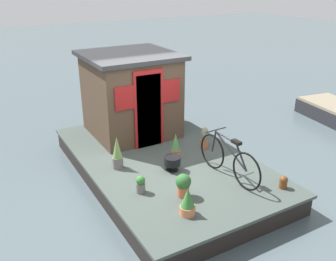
{
  "coord_description": "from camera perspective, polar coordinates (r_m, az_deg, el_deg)",
  "views": [
    {
      "loc": [
        -6.31,
        3.5,
        4.09
      ],
      "look_at": [
        -0.2,
        0.0,
        1.15
      ],
      "focal_mm": 39.4,
      "sensor_mm": 36.0,
      "label": 1
    }
  ],
  "objects": [
    {
      "name": "houseboat_deck",
      "position": [
        8.19,
        -0.7,
        -5.52
      ],
      "size": [
        5.46,
        3.32,
        0.45
      ],
      "color": "#424C47",
      "rests_on": "ground_plane"
    },
    {
      "name": "ground_plane",
      "position": [
        8.3,
        -0.69,
        -6.9
      ],
      "size": [
        60.0,
        60.0,
        0.0
      ],
      "primitive_type": "plane",
      "color": "#4C5B60"
    },
    {
      "name": "potted_plant_ivy",
      "position": [
        6.15,
        3.06,
        -11.02
      ],
      "size": [
        0.26,
        0.26,
        0.49
      ],
      "color": "#C6754C",
      "rests_on": "houseboat_deck"
    },
    {
      "name": "potted_plant_sage",
      "position": [
        6.6,
        2.39,
        -8.33
      ],
      "size": [
        0.28,
        0.28,
        0.44
      ],
      "color": "#B2603D",
      "rests_on": "houseboat_deck"
    },
    {
      "name": "potted_plant_lavender",
      "position": [
        7.88,
        1.17,
        -2.56
      ],
      "size": [
        0.2,
        0.2,
        0.6
      ],
      "color": "#B2603D",
      "rests_on": "houseboat_deck"
    },
    {
      "name": "mooring_bollard",
      "position": [
        7.22,
        17.43,
        -7.58
      ],
      "size": [
        0.15,
        0.15,
        0.25
      ],
      "color": "brown",
      "rests_on": "houseboat_deck"
    },
    {
      "name": "potted_plant_geranium",
      "position": [
        8.44,
        5.67,
        -1.17
      ],
      "size": [
        0.18,
        0.18,
        0.51
      ],
      "color": "#B2603D",
      "rests_on": "houseboat_deck"
    },
    {
      "name": "potted_plant_rosemary",
      "position": [
        7.56,
        -7.85,
        -3.52
      ],
      "size": [
        0.22,
        0.22,
        0.69
      ],
      "color": "slate",
      "rests_on": "houseboat_deck"
    },
    {
      "name": "bicycle",
      "position": [
        7.2,
        9.35,
        -4.39
      ],
      "size": [
        1.73,
        0.5,
        0.88
      ],
      "color": "black",
      "rests_on": "houseboat_deck"
    },
    {
      "name": "houseboat_cabin",
      "position": [
        9.06,
        -5.76,
        5.65
      ],
      "size": [
        2.09,
        2.12,
        2.0
      ],
      "color": "#4C3828",
      "rests_on": "houseboat_deck"
    },
    {
      "name": "potted_plant_fern",
      "position": [
        6.77,
        -4.27,
        -8.28
      ],
      "size": [
        0.17,
        0.17,
        0.33
      ],
      "color": "slate",
      "rests_on": "houseboat_deck"
    },
    {
      "name": "charcoal_grill",
      "position": [
        7.46,
        0.66,
        -4.79
      ],
      "size": [
        0.34,
        0.34,
        0.3
      ],
      "color": "black",
      "rests_on": "houseboat_deck"
    }
  ]
}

